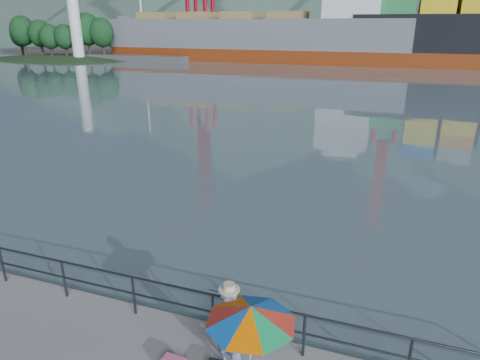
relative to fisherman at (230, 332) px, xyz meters
name	(u,v)px	position (x,y,z in m)	size (l,w,h in m)	color
harbor_water	(378,46)	(-3.72, 129.16, -0.92)	(500.00, 280.00, 0.00)	slate
far_dock	(419,56)	(6.28, 92.16, -0.92)	(200.00, 40.00, 0.40)	#514F4C
guardrail	(98,286)	(-3.72, 0.86, -0.40)	(22.00, 0.06, 1.03)	#2D3033
lighthouse_islet	(57,57)	(-58.69, 61.16, -0.66)	(48.00, 26.40, 19.20)	#263F1E
fisherman	(230,332)	(0.00, 0.00, 0.00)	(0.67, 0.44, 1.84)	#1E4395
beach_umbrella	(251,314)	(0.57, -0.46, 0.88)	(1.91, 1.91, 1.97)	white
fishing_rod	(236,329)	(-0.30, 1.15, -0.92)	(0.02, 0.02, 1.99)	black
bulk_carrier	(263,36)	(-20.97, 71.02, 3.17)	(54.22, 9.38, 14.50)	maroon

